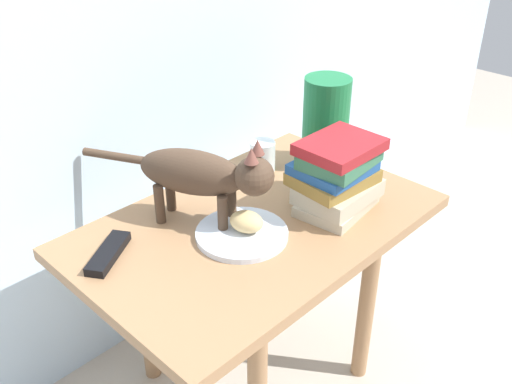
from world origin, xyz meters
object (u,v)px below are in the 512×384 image
Objects in this scene: cat at (204,174)px; candle_jar at (263,158)px; green_vase at (326,123)px; side_table at (256,244)px; tv_remote at (108,253)px; plate at (242,234)px; bread_roll at (246,222)px; book_stack at (337,176)px.

candle_jar is (0.29, 0.09, -0.09)m from cat.
side_table is at bearing -168.57° from green_vase.
cat is at bearing -44.27° from tv_remote.
candle_jar is 0.53m from tv_remote.
plate is at bearing -167.35° from green_vase.
bread_roll is at bearing -142.76° from candle_jar.
bread_roll is at bearing -166.30° from green_vase.
book_stack is at bearing -34.30° from cat.
plate is at bearing 162.40° from book_stack.
book_stack is (0.24, -0.07, 0.05)m from bread_roll.
candle_jar reaches higher than plate.
plate is at bearing 149.04° from bread_roll.
book_stack reaches higher than bread_roll.
green_vase reaches higher than cat.
candle_jar is (0.02, 0.27, -0.05)m from book_stack.
bread_roll is 0.25m from book_stack.
green_vase is at bearing 11.43° from side_table.
green_vase is (0.42, 0.09, 0.12)m from plate.
plate is at bearing -161.58° from side_table.
candle_jar reaches higher than side_table.
candle_jar is at bearing 40.29° from side_table.
side_table is at bearing 149.94° from book_stack.
green_vase is at bearing 45.49° from book_stack.
book_stack is 1.42× the size of tv_remote.
green_vase is (0.17, 0.17, 0.04)m from book_stack.
side_table is 10.89× the size of bread_roll.
plate is at bearing -63.03° from tv_remote.
cat is 2.06× the size of book_stack.
bread_roll is 0.33m from candle_jar.
cat is at bearing 104.70° from bread_roll.
green_vase is (0.41, 0.10, 0.09)m from bread_roll.
cat is 0.44m from green_vase.
cat is (-0.09, 0.08, 0.20)m from side_table.
tv_remote is at bearing 168.35° from cat.
tv_remote is at bearing 149.56° from bread_roll.
candle_jar is (0.20, 0.17, 0.11)m from side_table.
bread_roll is 0.53× the size of tv_remote.
green_vase is at bearing -1.30° from cat.
candle_jar is at bearing 35.44° from plate.
candle_jar is (0.27, 0.19, 0.03)m from plate.
book_stack reaches higher than plate.
book_stack is at bearing -57.11° from tv_remote.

